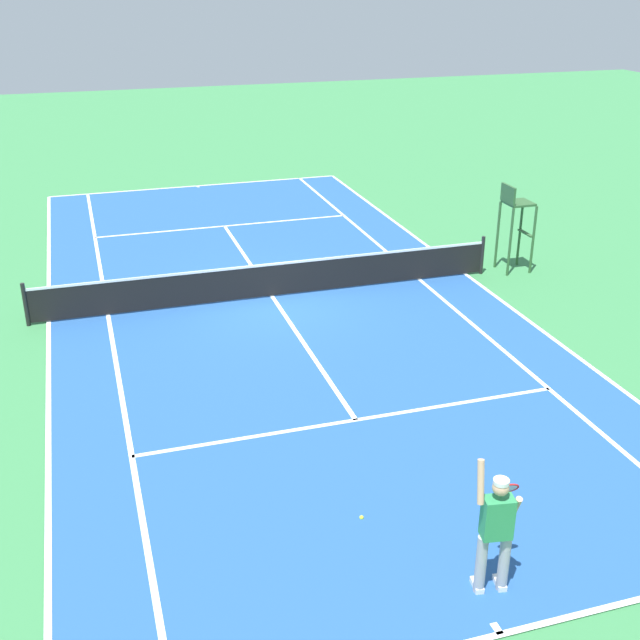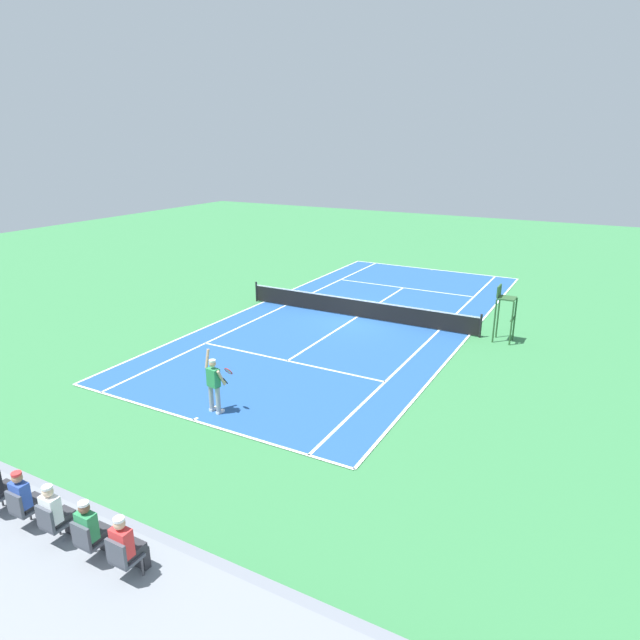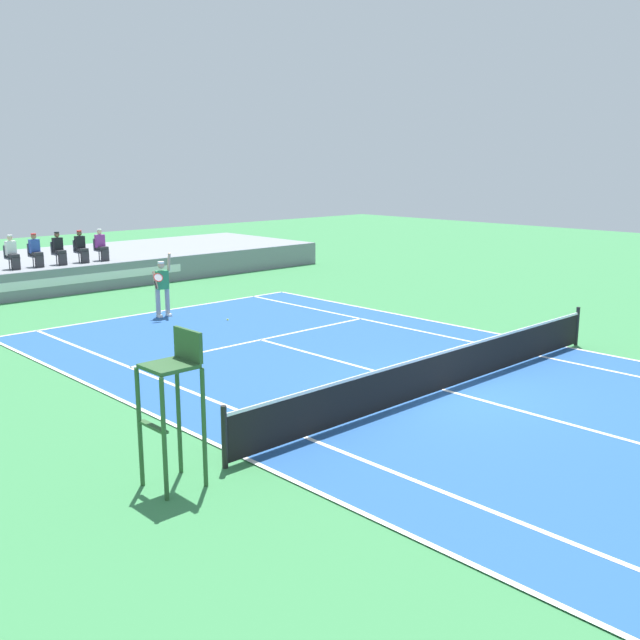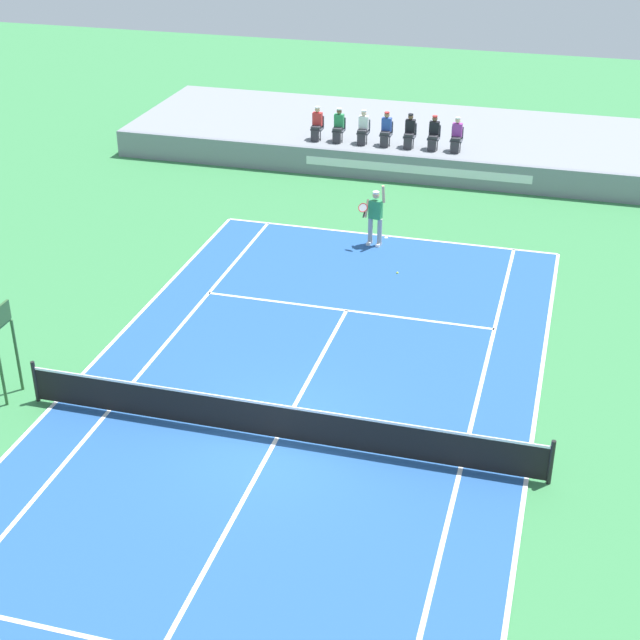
# 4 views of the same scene
# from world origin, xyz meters

# --- Properties ---
(ground_plane) EXTENTS (80.00, 80.00, 0.00)m
(ground_plane) POSITION_xyz_m (0.00, 0.00, 0.00)
(ground_plane) COLOR #387F47
(court) EXTENTS (11.08, 23.88, 0.03)m
(court) POSITION_xyz_m (0.00, 0.00, 0.01)
(court) COLOR #235193
(court) RESTS_ON ground
(net) EXTENTS (11.98, 0.10, 1.07)m
(net) POSITION_xyz_m (0.00, 0.00, 0.52)
(net) COLOR black
(net) RESTS_ON ground
(tennis_player) EXTENTS (0.81, 0.62, 2.08)m
(tennis_player) POSITION_xyz_m (-0.26, 11.11, 0.99)
(tennis_player) COLOR #9E9EA3
(tennis_player) RESTS_ON ground
(tennis_ball) EXTENTS (0.07, 0.07, 0.07)m
(tennis_ball) POSITION_xyz_m (0.89, 9.17, 0.03)
(tennis_ball) COLOR #D1E533
(tennis_ball) RESTS_ON ground
(umpire_chair) EXTENTS (0.77, 0.77, 2.44)m
(umpire_chair) POSITION_xyz_m (-6.85, 0.00, 1.56)
(umpire_chair) COLOR #2D562D
(umpire_chair) RESTS_ON ground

